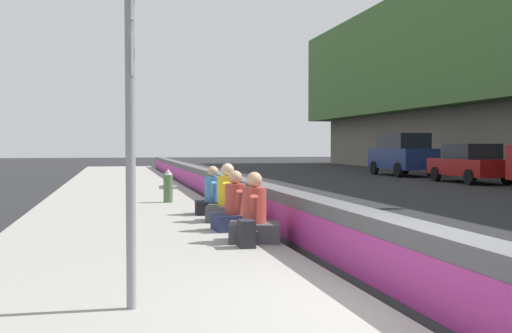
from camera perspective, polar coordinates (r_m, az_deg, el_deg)
ground_plane at (r=6.11m, az=16.74°, el=-13.64°), size 160.00×160.00×0.00m
jersey_barrier at (r=6.00m, az=16.74°, el=-9.74°), size 76.00×0.45×0.85m
route_sign_post at (r=5.73m, az=-11.52°, el=7.93°), size 0.44×0.09×3.60m
fire_hydrant at (r=16.34m, az=-8.14°, el=-1.73°), size 0.26×0.46×0.88m
seated_person_foreground at (r=9.61m, az=-0.16°, el=-4.94°), size 0.82×0.91×1.08m
seated_person_middle at (r=10.90m, az=-1.92°, el=-4.17°), size 0.70×0.80×1.05m
seated_person_rear at (r=12.20m, az=-2.65°, el=-3.39°), size 0.88×0.97×1.14m
seated_person_far at (r=13.44m, az=-4.02°, el=-3.02°), size 0.69×0.80×1.05m
backpack at (r=9.07m, az=-0.83°, el=-6.27°), size 0.32×0.28×0.40m
parked_car_fourth at (r=28.39m, az=19.24°, el=0.29°), size 4.54×2.04×1.71m
parked_car_midline at (r=34.08m, az=13.37°, el=1.15°), size 4.81×2.09×2.28m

